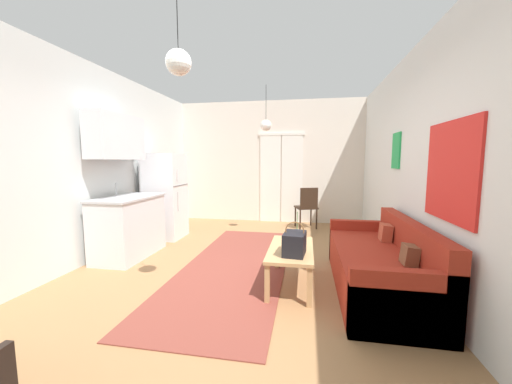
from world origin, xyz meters
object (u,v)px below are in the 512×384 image
pendant_lamp_near (178,62)px  coffee_table (291,253)px  handbag (294,243)px  accent_chair (307,205)px  couch (383,267)px  bamboo_vase (297,237)px  pendant_lamp_far (266,125)px  refrigerator (165,196)px

pendant_lamp_near → coffee_table: bearing=38.0°
handbag → accent_chair: bearing=87.5°
couch → pendant_lamp_near: size_ratio=3.15×
bamboo_vase → pendant_lamp_far: pendant_lamp_far is taller
refrigerator → pendant_lamp_far: bearing=12.9°
bamboo_vase → refrigerator: refrigerator is taller
couch → pendant_lamp_near: pendant_lamp_near is taller
handbag → pendant_lamp_far: size_ratio=0.43×
refrigerator → pendant_lamp_near: pendant_lamp_near is taller
pendant_lamp_far → handbag: bearing=-74.6°
couch → accent_chair: 2.97m
coffee_table → pendant_lamp_near: (-0.97, -0.76, 1.92)m
accent_chair → handbag: bearing=68.0°
couch → handbag: size_ratio=5.54×
bamboo_vase → handbag: size_ratio=1.12×
refrigerator → couch: bearing=-25.7°
handbag → refrigerator: bearing=142.3°
bamboo_vase → handbag: 0.36m
bamboo_vase → pendant_lamp_far: 2.60m
handbag → pendant_lamp_far: pendant_lamp_far is taller
bamboo_vase → handbag: bamboo_vase is taller
coffee_table → bamboo_vase: bamboo_vase is taller
couch → handbag: (-0.96, -0.26, 0.30)m
refrigerator → pendant_lamp_near: (1.46, -2.44, 1.52)m
coffee_table → accent_chair: accent_chair is taller
couch → accent_chair: bearing=106.3°
pendant_lamp_far → couch: bearing=-52.2°
bamboo_vase → pendant_lamp_near: bearing=-139.4°
refrigerator → pendant_lamp_near: 3.23m
accent_chair → pendant_lamp_far: (-0.78, -0.77, 1.60)m
couch → pendant_lamp_near: bearing=-158.4°
couch → refrigerator: bearing=154.3°
pendant_lamp_near → pendant_lamp_far: size_ratio=0.76×
handbag → pendant_lamp_near: 2.08m
coffee_table → handbag: handbag is taller
handbag → accent_chair: size_ratio=0.41×
couch → handbag: handbag is taller
coffee_table → accent_chair: size_ratio=1.17×
accent_chair → pendant_lamp_near: (-1.15, -3.63, 1.81)m
accent_chair → pendant_lamp_far: size_ratio=1.06×
pendant_lamp_near → pendant_lamp_far: bearing=82.6°
coffee_table → pendant_lamp_near: size_ratio=1.64×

